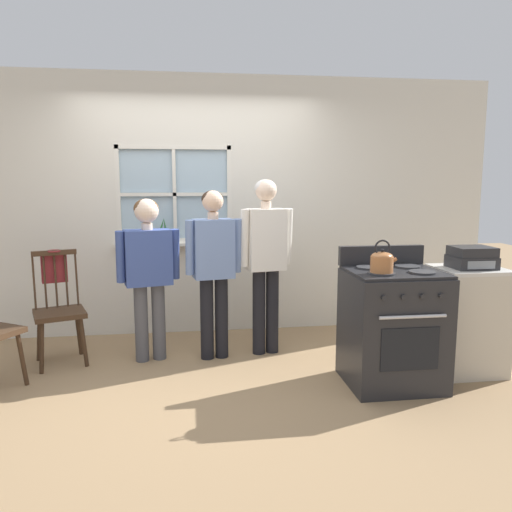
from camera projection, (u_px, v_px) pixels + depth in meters
name	position (u px, v px, depth m)	size (l,w,h in m)	color
ground_plane	(203.00, 380.00, 4.08)	(16.00, 16.00, 0.00)	#937551
wall_back	(198.00, 207.00, 5.25)	(6.40, 0.16, 2.70)	silver
chair_by_window	(59.00, 313.00, 4.41)	(0.53, 0.52, 1.00)	#3D2819
person_elderly_left	(148.00, 263.00, 4.43)	(0.57, 0.30, 1.46)	#4C4C51
person_teen_center	(214.00, 260.00, 4.47)	(0.52, 0.26, 1.53)	black
person_adult_right	(266.00, 251.00, 4.60)	(0.51, 0.27, 1.63)	black
stove	(392.00, 326.00, 3.96)	(0.72, 0.68, 1.08)	#232326
kettle	(382.00, 261.00, 3.73)	(0.21, 0.17, 0.25)	#A86638
potted_plant	(164.00, 235.00, 5.16)	(0.12, 0.12, 0.27)	beige
handbag	(54.00, 268.00, 4.56)	(0.24, 0.23, 0.31)	maroon
side_counter	(466.00, 320.00, 4.23)	(0.55, 0.50, 0.90)	beige
stereo	(472.00, 258.00, 4.13)	(0.34, 0.29, 0.18)	#232326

